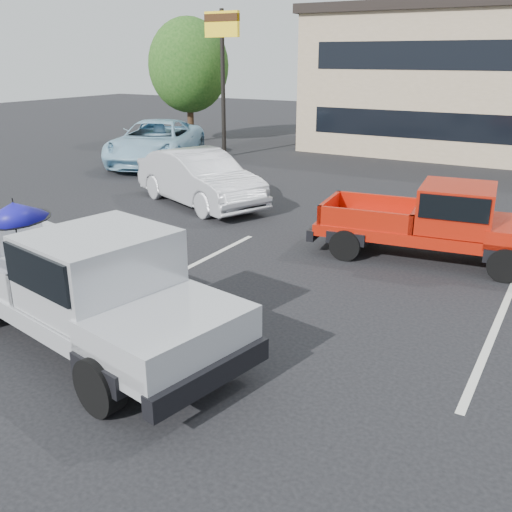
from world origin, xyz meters
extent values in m
plane|color=black|center=(0.00, 0.00, 0.00)|extent=(90.00, 90.00, 0.00)
cube|color=silver|center=(-3.00, 2.00, 0.00)|extent=(0.12, 5.00, 0.01)
cube|color=silver|center=(3.00, 2.00, 0.00)|extent=(0.12, 5.00, 0.01)
cylinder|color=black|center=(-10.00, 14.00, 3.00)|extent=(0.18, 0.18, 6.00)
cube|color=yellow|center=(-10.00, 14.00, 5.40)|extent=(1.60, 0.18, 1.00)
cube|color=#381E0C|center=(-10.00, 14.00, 5.65)|extent=(1.60, 0.22, 0.30)
cylinder|color=#332114|center=(-14.00, 17.00, 1.21)|extent=(0.32, 0.32, 2.42)
ellipsoid|color=#194814|center=(-14.00, 17.00, 3.74)|extent=(3.96, 3.96, 4.55)
cylinder|color=black|center=(-4.04, -0.20, 0.38)|extent=(0.80, 0.42, 0.76)
cylinder|color=black|center=(-0.85, -2.68, 0.38)|extent=(0.80, 0.42, 0.76)
cylinder|color=black|center=(-0.50, -0.87, 0.38)|extent=(0.80, 0.42, 0.76)
cube|color=silver|center=(-2.39, -1.45, 0.67)|extent=(5.66, 2.90, 0.28)
cube|color=silver|center=(-0.43, -1.83, 0.88)|extent=(1.84, 2.17, 0.46)
cube|color=black|center=(0.31, -1.97, 0.50)|extent=(0.57, 1.96, 0.30)
cube|color=silver|center=(-1.85, -1.55, 1.35)|extent=(1.97, 2.12, 1.05)
cube|color=black|center=(-1.85, -1.55, 1.55)|extent=(1.84, 2.19, 0.55)
cube|color=black|center=(-3.82, -1.17, 0.73)|extent=(2.61, 2.24, 0.10)
cube|color=silver|center=(-3.65, -0.32, 1.03)|extent=(2.28, 0.53, 0.50)
cube|color=silver|center=(-2.74, -1.38, 1.03)|extent=(0.45, 1.83, 0.50)
ellipsoid|color=brown|center=(-3.49, -1.16, 0.94)|extent=(0.54, 0.48, 0.32)
cylinder|color=brown|center=(-3.25, -1.29, 0.90)|extent=(0.07, 0.07, 0.24)
cylinder|color=brown|center=(-3.22, -1.13, 0.90)|extent=(0.07, 0.07, 0.24)
ellipsoid|color=brown|center=(-3.32, -1.20, 1.14)|extent=(0.35, 0.32, 0.43)
cylinder|color=red|center=(-3.30, -1.20, 1.28)|extent=(0.21, 0.21, 0.04)
sphere|color=brown|center=(-3.23, -1.21, 1.38)|extent=(0.23, 0.23, 0.23)
cone|color=black|center=(-3.11, -1.24, 1.36)|extent=(0.18, 0.14, 0.11)
cone|color=black|center=(-3.26, -1.27, 1.50)|extent=(0.08, 0.08, 0.12)
cone|color=black|center=(-3.24, -1.15, 1.50)|extent=(0.08, 0.08, 0.12)
cylinder|color=brown|center=(-3.66, -1.13, 0.84)|extent=(0.28, 0.05, 0.10)
cylinder|color=black|center=(-3.92, -1.28, 1.31)|extent=(0.02, 0.10, 1.05)
cone|color=#151199|center=(-3.92, -1.28, 1.85)|extent=(1.10, 1.12, 0.36)
cylinder|color=black|center=(-3.92, -1.28, 2.01)|extent=(0.02, 0.02, 0.10)
cylinder|color=black|center=(-3.92, -1.28, 1.72)|extent=(1.10, 1.10, 0.09)
cylinder|color=black|center=(-0.37, 4.10, 0.34)|extent=(0.70, 0.33, 0.67)
cylinder|color=black|center=(-0.57, 5.71, 0.34)|extent=(0.70, 0.33, 0.67)
cylinder|color=black|center=(2.78, 4.50, 0.34)|extent=(0.70, 0.33, 0.67)
cylinder|color=black|center=(2.58, 6.11, 0.34)|extent=(0.70, 0.33, 0.67)
cube|color=#B4190A|center=(1.15, 5.11, 0.59)|extent=(4.93, 2.27, 0.25)
cube|color=black|center=(-1.26, 4.81, 0.44)|extent=(0.37, 1.74, 0.25)
cube|color=#B4190A|center=(1.63, 5.17, 1.19)|extent=(1.65, 1.79, 0.93)
cube|color=black|center=(1.63, 5.17, 1.37)|extent=(1.53, 1.86, 0.49)
cube|color=black|center=(-0.12, 4.95, 0.64)|extent=(2.22, 1.86, 0.09)
cube|color=#B4190A|center=(-0.21, 5.71, 0.91)|extent=(2.02, 0.34, 0.44)
cube|color=#B4190A|center=(-0.02, 4.19, 0.91)|extent=(2.02, 0.34, 0.44)
cube|color=#B4190A|center=(-1.08, 4.83, 0.91)|extent=(0.29, 1.62, 0.44)
cube|color=#B4190A|center=(0.84, 5.07, 0.91)|extent=(0.29, 1.62, 0.44)
imported|color=silver|center=(-5.92, 6.50, 0.79)|extent=(5.10, 3.41, 1.59)
imported|color=#96C6E0|center=(-11.47, 11.21, 0.86)|extent=(5.03, 6.82, 1.72)
camera|label=1|loc=(3.85, -6.93, 4.18)|focal=40.00mm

